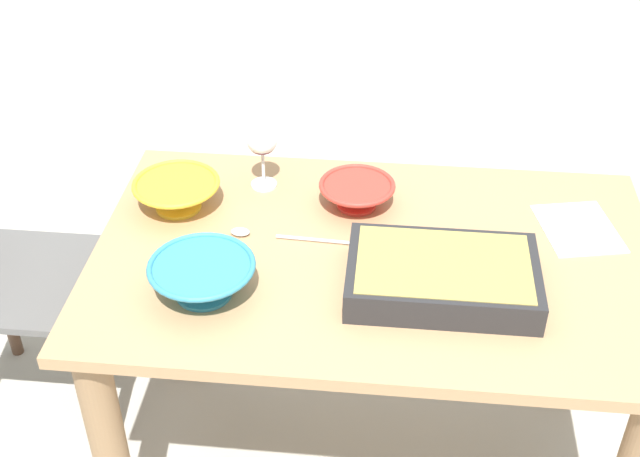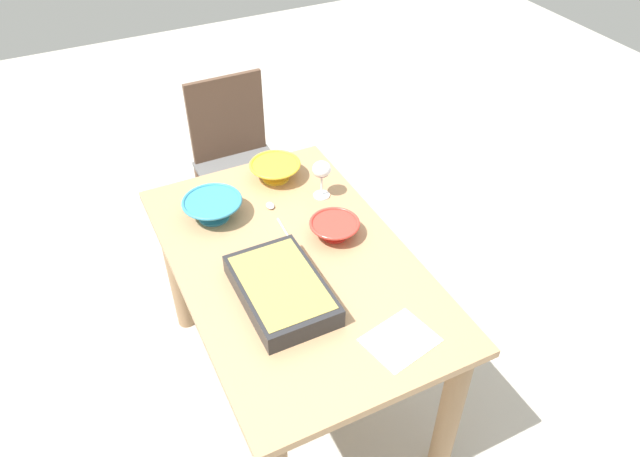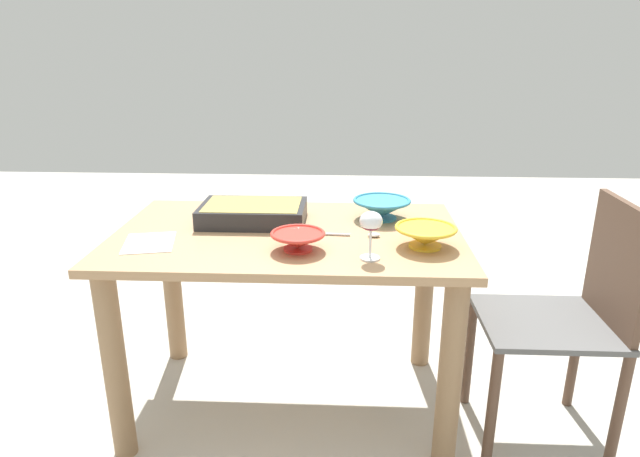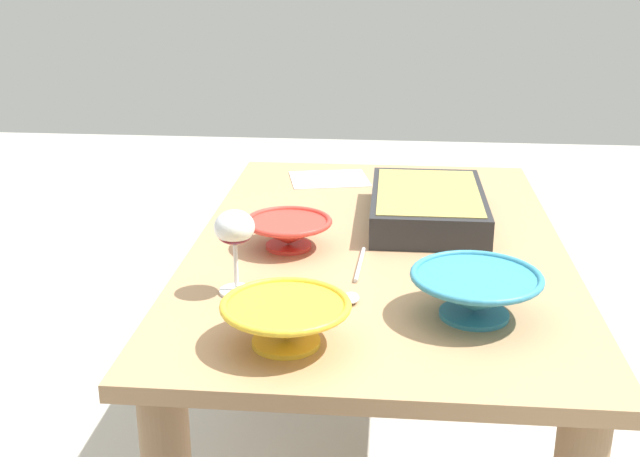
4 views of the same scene
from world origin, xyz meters
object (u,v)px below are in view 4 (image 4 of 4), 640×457
object	(u,v)px
small_bowl	(288,231)
mixing_bowl	(475,292)
casserole_dish	(428,204)
serving_spoon	(354,285)
napkin	(329,179)
wine_glass	(235,232)
dining_table	(377,307)
serving_bowl	(286,320)

from	to	relation	value
small_bowl	mixing_bowl	bearing A→B (deg)	50.28
casserole_dish	serving_spoon	distance (m)	0.42
casserole_dish	napkin	world-z (taller)	casserole_dish
serving_spoon	mixing_bowl	bearing A→B (deg)	64.41
wine_glass	napkin	distance (m)	0.76
mixing_bowl	dining_table	bearing A→B (deg)	-154.02
mixing_bowl	napkin	xyz separation A→B (m)	(-0.81, -0.31, -0.04)
serving_bowl	serving_spoon	distance (m)	0.25
wine_glass	dining_table	bearing A→B (deg)	138.97
casserole_dish	napkin	distance (m)	0.41
small_bowl	napkin	bearing A→B (deg)	175.20
small_bowl	serving_spoon	xyz separation A→B (m)	(0.19, 0.15, -0.03)
dining_table	serving_bowl	size ratio (longest dim) A/B	6.07
mixing_bowl	serving_bowl	distance (m)	0.33
small_bowl	casserole_dish	bearing A→B (deg)	123.93
wine_glass	serving_spoon	size ratio (longest dim) A/B	0.57
wine_glass	small_bowl	distance (m)	0.26
dining_table	small_bowl	distance (m)	0.27
wine_glass	napkin	xyz separation A→B (m)	(-0.75, 0.11, -0.11)
dining_table	wine_glass	distance (m)	0.47
casserole_dish	napkin	size ratio (longest dim) A/B	1.95
mixing_bowl	serving_spoon	size ratio (longest dim) A/B	0.81
dining_table	serving_spoon	xyz separation A→B (m)	(0.25, -0.04, 0.16)
serving_bowl	napkin	size ratio (longest dim) A/B	1.02
mixing_bowl	serving_bowl	size ratio (longest dim) A/B	1.08
dining_table	napkin	size ratio (longest dim) A/B	6.18
dining_table	serving_bowl	distance (m)	0.53
napkin	small_bowl	bearing A→B (deg)	-4.80
mixing_bowl	wine_glass	bearing A→B (deg)	-98.21
serving_bowl	napkin	xyz separation A→B (m)	(-0.94, -0.01, -0.04)
dining_table	wine_glass	xyz separation A→B (m)	(0.29, -0.25, 0.27)
casserole_dish	serving_spoon	bearing A→B (deg)	-20.40
serving_bowl	serving_spoon	size ratio (longest dim) A/B	0.75
small_bowl	napkin	size ratio (longest dim) A/B	0.90
mixing_bowl	napkin	bearing A→B (deg)	-158.95
casserole_dish	small_bowl	size ratio (longest dim) A/B	2.18
small_bowl	serving_bowl	xyz separation A→B (m)	(0.42, 0.05, 0.00)
casserole_dish	dining_table	bearing A→B (deg)	-36.65
wine_glass	casserole_dish	xyz separation A→B (m)	(-0.43, 0.36, -0.08)
wine_glass	serving_spoon	distance (m)	0.24
small_bowl	dining_table	bearing A→B (deg)	105.93
serving_bowl	napkin	bearing A→B (deg)	-179.56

